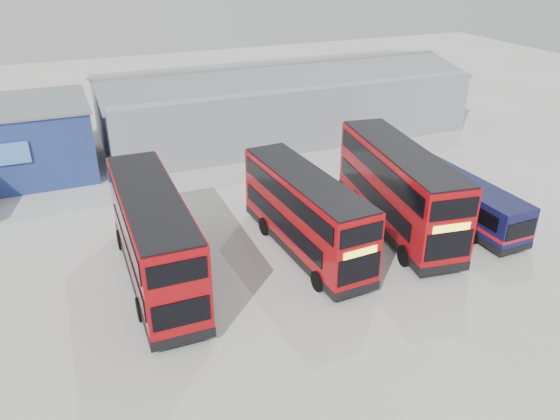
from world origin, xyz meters
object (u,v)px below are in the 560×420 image
at_px(single_decker_blue, 458,199).
at_px(double_decker_centre, 305,215).
at_px(double_decker_left, 154,239).
at_px(office_block, 0,142).
at_px(maintenance_shed, 280,102).
at_px(double_decker_right, 398,190).

bearing_deg(single_decker_blue, double_decker_centre, -1.63).
height_order(double_decker_left, double_decker_centre, double_decker_left).
bearing_deg(double_decker_centre, office_block, 127.52).
relative_size(maintenance_shed, double_decker_left, 2.69).
bearing_deg(single_decker_blue, double_decker_right, -8.27).
bearing_deg(double_decker_right, maintenance_shed, 95.91).
bearing_deg(double_decker_right, office_block, 149.18).
xyz_separation_m(double_decker_centre, double_decker_right, (6.02, 0.41, 0.23)).
bearing_deg(single_decker_blue, office_block, -36.09).
relative_size(office_block, double_decker_left, 1.09).
xyz_separation_m(maintenance_shed, double_decker_centre, (-6.76, -19.60, -0.41)).
relative_size(maintenance_shed, double_decker_right, 2.59).
xyz_separation_m(double_decker_left, double_decker_right, (13.94, 0.27, 0.05)).
relative_size(double_decker_right, single_decker_blue, 1.19).
height_order(double_decker_right, single_decker_blue, double_decker_right).
height_order(office_block, double_decker_left, office_block).
distance_m(double_decker_centre, single_decker_blue, 10.06).
height_order(double_decker_left, single_decker_blue, double_decker_left).
distance_m(double_decker_right, single_decker_blue, 4.18).
bearing_deg(maintenance_shed, double_decker_centre, -109.04).
height_order(office_block, double_decker_centre, office_block).
bearing_deg(double_decker_right, double_decker_centre, -167.98).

